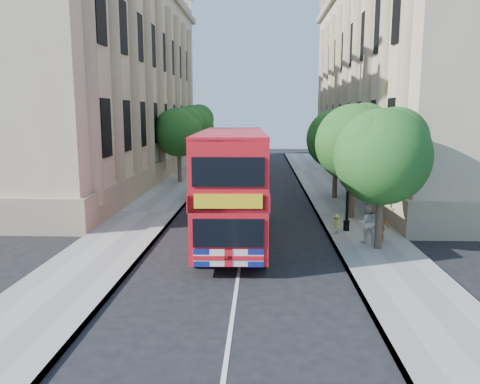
# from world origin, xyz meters

# --- Properties ---
(ground) EXTENTS (120.00, 120.00, 0.00)m
(ground) POSITION_xyz_m (0.00, 0.00, 0.00)
(ground) COLOR black
(ground) RESTS_ON ground
(pavement_right) EXTENTS (3.50, 80.00, 0.12)m
(pavement_right) POSITION_xyz_m (5.75, 10.00, 0.06)
(pavement_right) COLOR gray
(pavement_right) RESTS_ON ground
(pavement_left) EXTENTS (3.50, 80.00, 0.12)m
(pavement_left) POSITION_xyz_m (-5.75, 10.00, 0.06)
(pavement_left) COLOR gray
(pavement_left) RESTS_ON ground
(building_right) EXTENTS (12.00, 38.00, 18.00)m
(building_right) POSITION_xyz_m (13.80, 24.00, 9.00)
(building_right) COLOR tan
(building_right) RESTS_ON ground
(building_left) EXTENTS (12.00, 38.00, 18.00)m
(building_left) POSITION_xyz_m (-13.80, 24.00, 9.00)
(building_left) COLOR tan
(building_left) RESTS_ON ground
(tree_right_near) EXTENTS (4.00, 4.00, 6.08)m
(tree_right_near) POSITION_xyz_m (5.84, 3.03, 4.25)
(tree_right_near) COLOR #473828
(tree_right_near) RESTS_ON ground
(tree_right_mid) EXTENTS (4.20, 4.20, 6.37)m
(tree_right_mid) POSITION_xyz_m (5.84, 9.03, 4.45)
(tree_right_mid) COLOR #473828
(tree_right_mid) RESTS_ON ground
(tree_right_far) EXTENTS (4.00, 4.00, 6.15)m
(tree_right_far) POSITION_xyz_m (5.84, 15.03, 4.31)
(tree_right_far) COLOR #473828
(tree_right_far) RESTS_ON ground
(tree_left_far) EXTENTS (4.00, 4.00, 6.30)m
(tree_left_far) POSITION_xyz_m (-5.96, 22.03, 4.44)
(tree_left_far) COLOR #473828
(tree_left_far) RESTS_ON ground
(tree_left_back) EXTENTS (4.20, 4.20, 6.65)m
(tree_left_back) POSITION_xyz_m (-5.96, 30.03, 4.71)
(tree_left_back) COLOR #473828
(tree_left_back) RESTS_ON ground
(lamp_post) EXTENTS (0.32, 0.32, 5.16)m
(lamp_post) POSITION_xyz_m (5.00, 6.00, 2.51)
(lamp_post) COLOR black
(lamp_post) RESTS_ON pavement_right
(double_decker_bus) EXTENTS (3.20, 10.73, 4.91)m
(double_decker_bus) POSITION_xyz_m (-0.50, 4.41, 2.72)
(double_decker_bus) COLOR red
(double_decker_bus) RESTS_ON ground
(box_van) EXTENTS (2.14, 5.02, 2.85)m
(box_van) POSITION_xyz_m (-2.28, 15.22, 1.39)
(box_van) COLOR black
(box_van) RESTS_ON ground
(police_constable) EXTENTS (0.67, 0.44, 1.82)m
(police_constable) POSITION_xyz_m (-0.11, 1.00, 0.91)
(police_constable) COLOR black
(police_constable) RESTS_ON ground
(woman_pedestrian) EXTENTS (0.92, 0.74, 1.80)m
(woman_pedestrian) POSITION_xyz_m (5.50, 3.89, 1.02)
(woman_pedestrian) COLOR silver
(woman_pedestrian) RESTS_ON pavement_right
(child_a) EXTENTS (0.71, 0.32, 1.20)m
(child_a) POSITION_xyz_m (6.22, 4.18, 0.72)
(child_a) COLOR orange
(child_a) RESTS_ON pavement_right
(child_b) EXTENTS (0.68, 0.52, 0.94)m
(child_b) POSITION_xyz_m (4.40, 5.41, 0.59)
(child_b) COLOR gold
(child_b) RESTS_ON pavement_right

